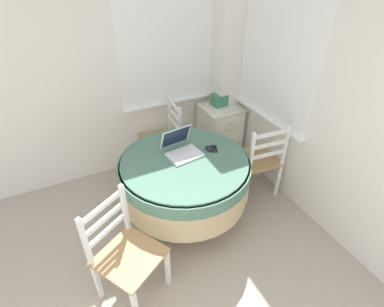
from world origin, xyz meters
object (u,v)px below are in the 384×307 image
at_px(round_dining_table, 185,176).
at_px(corner_cabinet, 220,131).
at_px(laptop, 181,148).
at_px(dining_chair_near_back_window, 164,138).
at_px(dining_chair_camera_near, 125,253).
at_px(computer_mouse, 209,148).
at_px(storage_box, 219,100).
at_px(cell_phone, 214,149).
at_px(dining_chair_near_right_window, 258,160).

bearing_deg(round_dining_table, corner_cabinet, 43.91).
xyz_separation_m(laptop, dining_chair_near_back_window, (0.11, 0.77, -0.35)).
relative_size(dining_chair_near_back_window, dining_chair_camera_near, 1.00).
bearing_deg(computer_mouse, storage_box, 54.31).
relative_size(dining_chair_near_back_window, storage_box, 5.35).
relative_size(computer_mouse, cell_phone, 0.66).
relative_size(cell_phone, dining_chair_near_right_window, 0.15).
relative_size(round_dining_table, dining_chair_near_right_window, 1.35).
bearing_deg(cell_phone, laptop, 165.24).
distance_m(round_dining_table, dining_chair_near_back_window, 0.90).
height_order(computer_mouse, storage_box, storage_box).
distance_m(laptop, computer_mouse, 0.26).
bearing_deg(dining_chair_near_back_window, round_dining_table, -98.56).
height_order(round_dining_table, computer_mouse, computer_mouse).
xyz_separation_m(round_dining_table, dining_chair_near_back_window, (0.13, 0.88, -0.12)).
relative_size(dining_chair_camera_near, corner_cabinet, 1.30).
bearing_deg(laptop, dining_chair_near_back_window, 81.84).
relative_size(cell_phone, dining_chair_camera_near, 0.15).
height_order(laptop, dining_chair_near_right_window, laptop).
xyz_separation_m(laptop, dining_chair_near_right_window, (0.86, -0.09, -0.35)).
distance_m(cell_phone, dining_chair_near_right_window, 0.63).
height_order(cell_phone, corner_cabinet, cell_phone).
bearing_deg(dining_chair_camera_near, storage_box, 41.02).
relative_size(laptop, computer_mouse, 4.06).
xyz_separation_m(cell_phone, dining_chair_near_right_window, (0.55, -0.01, -0.31)).
xyz_separation_m(corner_cabinet, storage_box, (0.00, 0.05, 0.41)).
distance_m(computer_mouse, dining_chair_near_back_window, 0.91).
bearing_deg(storage_box, laptop, -137.44).
xyz_separation_m(laptop, computer_mouse, (0.25, -0.07, -0.03)).
xyz_separation_m(computer_mouse, corner_cabinet, (0.63, 0.83, -0.41)).
distance_m(round_dining_table, dining_chair_near_right_window, 0.89).
relative_size(dining_chair_near_back_window, corner_cabinet, 1.30).
distance_m(computer_mouse, storage_box, 1.09).
height_order(cell_phone, dining_chair_near_right_window, dining_chair_near_right_window).
bearing_deg(cell_phone, round_dining_table, -174.16).
bearing_deg(dining_chair_near_back_window, dining_chair_camera_near, -122.02).
xyz_separation_m(round_dining_table, dining_chair_near_right_window, (0.88, 0.02, -0.12)).
distance_m(cell_phone, storage_box, 1.07).
xyz_separation_m(round_dining_table, laptop, (0.02, 0.11, 0.23)).
bearing_deg(corner_cabinet, computer_mouse, -127.32).
bearing_deg(round_dining_table, storage_box, 45.56).
bearing_deg(laptop, dining_chair_near_right_window, -5.88).
height_order(computer_mouse, dining_chair_camera_near, dining_chair_camera_near).
bearing_deg(dining_chair_near_right_window, cell_phone, 179.11).
height_order(round_dining_table, storage_box, storage_box).
relative_size(laptop, dining_chair_near_back_window, 0.39).
bearing_deg(computer_mouse, dining_chair_camera_near, -151.71).
bearing_deg(dining_chair_near_right_window, storage_box, 88.20).
xyz_separation_m(dining_chair_near_right_window, storage_box, (0.03, 0.90, 0.32)).
distance_m(computer_mouse, dining_chair_camera_near, 1.18).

